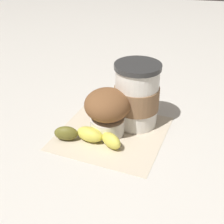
# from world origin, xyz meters

# --- Properties ---
(ground_plane) EXTENTS (3.00, 3.00, 0.00)m
(ground_plane) POSITION_xyz_m (0.00, 0.00, 0.00)
(ground_plane) COLOR beige
(paper_napkin) EXTENTS (0.25, 0.25, 0.00)m
(paper_napkin) POSITION_xyz_m (0.00, 0.00, 0.00)
(paper_napkin) COLOR beige
(paper_napkin) RESTS_ON ground_plane
(coffee_cup) EXTENTS (0.10, 0.10, 0.14)m
(coffee_cup) POSITION_xyz_m (-0.05, 0.04, 0.07)
(coffee_cup) COLOR silver
(coffee_cup) RESTS_ON paper_napkin
(muffin) EXTENTS (0.09, 0.09, 0.10)m
(muffin) POSITION_xyz_m (-0.00, -0.01, 0.06)
(muffin) COLOR white
(muffin) RESTS_ON paper_napkin
(banana) EXTENTS (0.06, 0.15, 0.03)m
(banana) POSITION_xyz_m (0.04, -0.04, 0.02)
(banana) COLOR #D6CC4C
(banana) RESTS_ON paper_napkin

